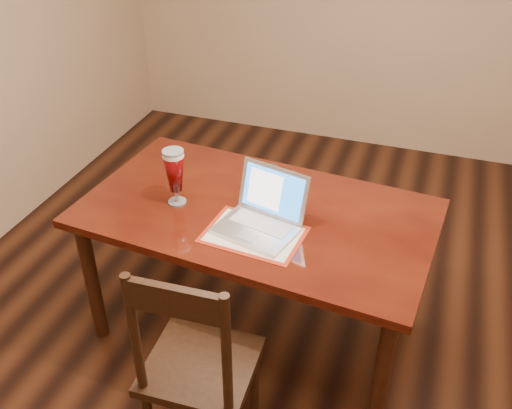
% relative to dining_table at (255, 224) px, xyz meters
% --- Properties ---
extents(ground, '(5.00, 5.00, 0.00)m').
position_rel_dining_table_xyz_m(ground, '(0.29, -0.01, -0.72)').
color(ground, black).
rests_on(ground, ground).
extents(room_shell, '(4.51, 5.01, 2.71)m').
position_rel_dining_table_xyz_m(room_shell, '(0.29, -0.01, 1.04)').
color(room_shell, tan).
rests_on(room_shell, ground).
extents(dining_table, '(1.81, 1.12, 1.11)m').
position_rel_dining_table_xyz_m(dining_table, '(0.00, 0.00, 0.00)').
color(dining_table, '#4E180A').
rests_on(dining_table, ground).
extents(dining_chair, '(0.48, 0.46, 1.08)m').
position_rel_dining_table_xyz_m(dining_chair, '(0.01, -0.76, -0.22)').
color(dining_chair, black).
rests_on(dining_chair, ground).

